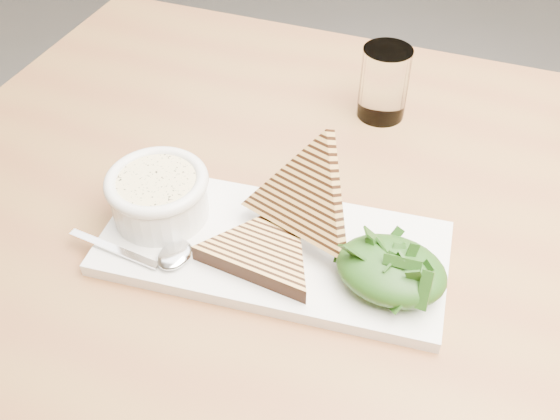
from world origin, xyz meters
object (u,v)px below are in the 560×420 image
at_px(platter, 273,248).
at_px(glass_near, 384,83).
at_px(table_top, 419,257).
at_px(soup_bowl, 160,200).

bearing_deg(platter, glass_near, 84.15).
xyz_separation_m(table_top, glass_near, (-0.12, 0.23, 0.07)).
distance_m(platter, soup_bowl, 0.14).
distance_m(table_top, soup_bowl, 0.31).
height_order(platter, glass_near, glass_near).
bearing_deg(glass_near, platter, -95.85).
distance_m(platter, glass_near, 0.32).
xyz_separation_m(table_top, soup_bowl, (-0.29, -0.09, 0.06)).
bearing_deg(table_top, soup_bowl, -163.21).
relative_size(table_top, soup_bowl, 12.17).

